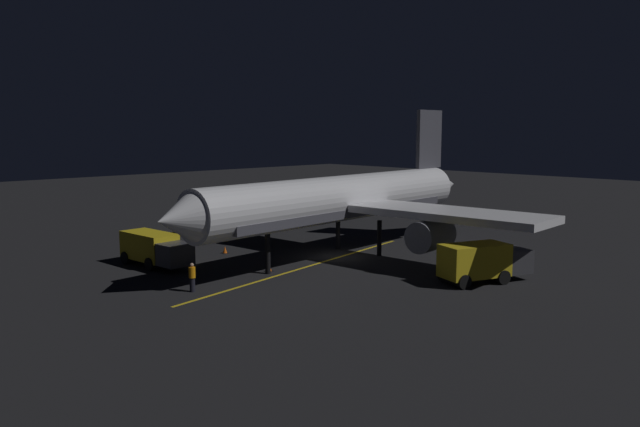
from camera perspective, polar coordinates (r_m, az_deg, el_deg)
The scene contains 9 objects.
ground_plane at distance 47.10m, azimuth 1.74°, elevation -4.11°, with size 180.00×180.00×0.20m, color black.
apron_guide_stripe at distance 43.77m, azimuth -1.13°, elevation -4.89°, with size 0.24×24.74×0.01m, color gold.
airliner at distance 46.85m, azimuth 2.22°, elevation 1.20°, with size 31.13×33.05×11.26m.
baggage_truck at distance 45.11m, azimuth -14.97°, elevation -3.19°, with size 6.35×2.54×2.35m.
catering_truck at distance 40.39m, azimuth 14.67°, elevation -4.37°, with size 4.07×6.38×2.49m.
ground_crew_worker at distance 37.69m, azimuth -11.67°, elevation -5.75°, with size 0.40×0.40×1.74m.
traffic_cone_near_left at distance 48.87m, azimuth -8.73°, elevation -3.35°, with size 0.50×0.50×0.55m.
traffic_cone_near_right at distance 47.99m, azimuth -12.91°, elevation -3.66°, with size 0.50×0.50×0.55m.
traffic_cone_under_wing at distance 42.37m, azimuth -4.71°, elevation -5.00°, with size 0.50×0.50×0.55m.
Camera 1 is at (-31.91, 33.27, 9.58)m, focal length 34.82 mm.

